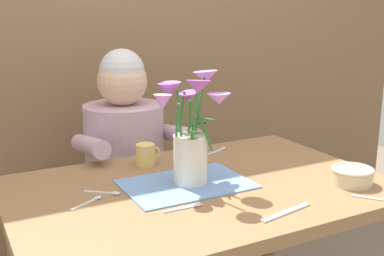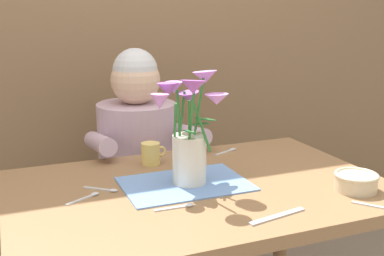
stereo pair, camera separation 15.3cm
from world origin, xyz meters
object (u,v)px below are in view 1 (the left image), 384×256
Objects in this scene: seated_person at (126,180)px; ceramic_mug at (146,155)px; dinner_knife at (286,212)px; ceramic_bowl at (352,175)px; flower_vase at (190,132)px.

ceramic_mug is (-0.04, -0.35, 0.22)m from seated_person.
ceramic_bowl is at bearing 2.89° from dinner_knife.
flower_vase is at bearing -78.50° from ceramic_mug.
ceramic_mug is at bearing -98.08° from seated_person.
ceramic_bowl is at bearing -61.41° from seated_person.
seated_person reaches higher than ceramic_mug.
dinner_knife is (0.14, -0.92, 0.18)m from seated_person.
seated_person is 0.98m from ceramic_bowl.
dinner_knife is 0.60m from ceramic_mug.
seated_person is 5.97× the size of dinner_knife.
flower_vase is at bearing 152.38° from ceramic_bowl.
ceramic_mug is (-0.05, 0.25, -0.13)m from flower_vase.
dinner_knife is at bearing -82.25° from seated_person.
dinner_knife is at bearing -67.92° from flower_vase.
flower_vase is at bearing -90.18° from seated_person.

